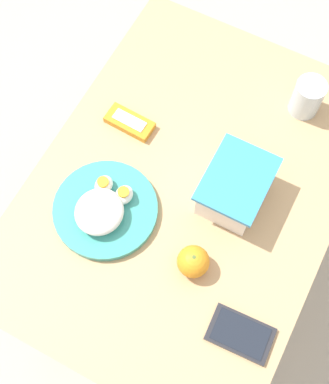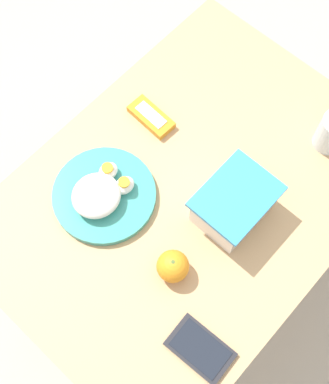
# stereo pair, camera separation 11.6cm
# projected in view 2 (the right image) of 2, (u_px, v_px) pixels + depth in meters

# --- Properties ---
(ground_plane) EXTENTS (10.00, 10.00, 0.00)m
(ground_plane) POSITION_uv_depth(u_px,v_px,m) (180.00, 276.00, 1.91)
(ground_plane) COLOR #B2A899
(table) EXTENTS (0.91, 0.66, 0.78)m
(table) POSITION_uv_depth(u_px,v_px,m) (187.00, 214.00, 1.33)
(table) COLOR tan
(table) RESTS_ON ground_plane
(food_container) EXTENTS (0.17, 0.13, 0.10)m
(food_container) POSITION_uv_depth(u_px,v_px,m) (234.00, 205.00, 1.14)
(food_container) COLOR white
(food_container) RESTS_ON table
(orange_fruit) EXTENTS (0.07, 0.07, 0.07)m
(orange_fruit) POSITION_uv_depth(u_px,v_px,m) (173.00, 266.00, 1.09)
(orange_fruit) COLOR orange
(orange_fruit) RESTS_ON table
(rice_plate) EXTENTS (0.23, 0.23, 0.06)m
(rice_plate) POSITION_uv_depth(u_px,v_px,m) (103.00, 194.00, 1.17)
(rice_plate) COLOR teal
(rice_plate) RESTS_ON table
(candy_bar) EXTENTS (0.06, 0.12, 0.02)m
(candy_bar) POSITION_uv_depth(u_px,v_px,m) (151.00, 117.00, 1.26)
(candy_bar) COLOR orange
(candy_bar) RESTS_ON table
(cell_phone) EXTENTS (0.09, 0.13, 0.01)m
(cell_phone) POSITION_uv_depth(u_px,v_px,m) (200.00, 349.00, 1.06)
(cell_phone) COLOR #232328
(cell_phone) RESTS_ON table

